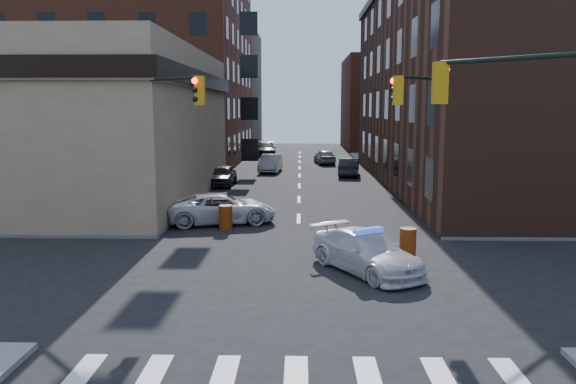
{
  "coord_description": "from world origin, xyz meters",
  "views": [
    {
      "loc": [
        0.07,
        -17.68,
        5.53
      ],
      "look_at": [
        -0.41,
        4.44,
        2.2
      ],
      "focal_mm": 35.0,
      "sensor_mm": 36.0,
      "label": 1
    }
  ],
  "objects_px": {
    "parked_car_wnear": "(222,175)",
    "barricade_nw_a": "(155,215)",
    "barrel_road": "(408,243)",
    "police_car": "(367,252)",
    "parked_car_wfar": "(271,163)",
    "pedestrian_a": "(168,201)",
    "barrel_bank": "(226,217)",
    "pedestrian_b": "(49,210)",
    "parked_car_enear": "(349,167)",
    "pickup": "(222,208)"
  },
  "relations": [
    {
      "from": "parked_car_wnear",
      "to": "barricade_nw_a",
      "type": "height_order",
      "value": "parked_car_wnear"
    },
    {
      "from": "barrel_road",
      "to": "police_car",
      "type": "bearing_deg",
      "value": -132.05
    },
    {
      "from": "police_car",
      "to": "parked_car_wfar",
      "type": "xyz_separation_m",
      "value": [
        -4.83,
        29.8,
        0.07
      ]
    },
    {
      "from": "pedestrian_a",
      "to": "barrel_bank",
      "type": "bearing_deg",
      "value": -17.36
    },
    {
      "from": "barrel_road",
      "to": "barricade_nw_a",
      "type": "relative_size",
      "value": 0.98
    },
    {
      "from": "pedestrian_a",
      "to": "barricade_nw_a",
      "type": "xyz_separation_m",
      "value": [
        -0.21,
        -1.76,
        -0.37
      ]
    },
    {
      "from": "parked_car_wfar",
      "to": "pedestrian_b",
      "type": "xyz_separation_m",
      "value": [
        -8.33,
        -24.68,
        0.37
      ]
    },
    {
      "from": "parked_car_wnear",
      "to": "parked_car_enear",
      "type": "xyz_separation_m",
      "value": [
        9.55,
        6.09,
        -0.01
      ]
    },
    {
      "from": "parked_car_enear",
      "to": "barrel_road",
      "type": "bearing_deg",
      "value": 97.25
    },
    {
      "from": "parked_car_wnear",
      "to": "parked_car_enear",
      "type": "height_order",
      "value": "parked_car_wnear"
    },
    {
      "from": "police_car",
      "to": "parked_car_wnear",
      "type": "xyz_separation_m",
      "value": [
        -7.83,
        21.09,
        0.05
      ]
    },
    {
      "from": "police_car",
      "to": "parked_car_wfar",
      "type": "relative_size",
      "value": 1.03
    },
    {
      "from": "pickup",
      "to": "barrel_bank",
      "type": "bearing_deg",
      "value": -178.88
    },
    {
      "from": "pickup",
      "to": "barrel_road",
      "type": "height_order",
      "value": "pickup"
    },
    {
      "from": "pedestrian_a",
      "to": "barrel_road",
      "type": "distance_m",
      "value": 12.58
    },
    {
      "from": "parked_car_wfar",
      "to": "parked_car_enear",
      "type": "height_order",
      "value": "parked_car_wfar"
    },
    {
      "from": "pickup",
      "to": "parked_car_wfar",
      "type": "distance_m",
      "value": 21.87
    },
    {
      "from": "pedestrian_b",
      "to": "parked_car_enear",
      "type": "bearing_deg",
      "value": 68.07
    },
    {
      "from": "pedestrian_a",
      "to": "barrel_bank",
      "type": "xyz_separation_m",
      "value": [
        3.16,
        -2.13,
        -0.38
      ]
    },
    {
      "from": "parked_car_wfar",
      "to": "parked_car_enear",
      "type": "xyz_separation_m",
      "value": [
        6.55,
        -2.62,
        -0.04
      ]
    },
    {
      "from": "parked_car_enear",
      "to": "pedestrian_a",
      "type": "relative_size",
      "value": 2.79
    },
    {
      "from": "pickup",
      "to": "parked_car_wfar",
      "type": "xyz_separation_m",
      "value": [
        1.22,
        21.83,
        0.03
      ]
    },
    {
      "from": "barrel_bank",
      "to": "pickup",
      "type": "bearing_deg",
      "value": 105.28
    },
    {
      "from": "pedestrian_a",
      "to": "pedestrian_b",
      "type": "bearing_deg",
      "value": -123.69
    },
    {
      "from": "pickup",
      "to": "pedestrian_a",
      "type": "distance_m",
      "value": 2.89
    },
    {
      "from": "pedestrian_b",
      "to": "barrel_bank",
      "type": "xyz_separation_m",
      "value": [
        7.49,
        1.47,
        -0.57
      ]
    },
    {
      "from": "pickup",
      "to": "parked_car_wnear",
      "type": "distance_m",
      "value": 13.25
    },
    {
      "from": "barrel_road",
      "to": "barricade_nw_a",
      "type": "bearing_deg",
      "value": 155.23
    },
    {
      "from": "parked_car_wnear",
      "to": "pedestrian_a",
      "type": "bearing_deg",
      "value": -93.01
    },
    {
      "from": "parked_car_wnear",
      "to": "barricade_nw_a",
      "type": "distance_m",
      "value": 14.19
    },
    {
      "from": "pedestrian_b",
      "to": "barrel_road",
      "type": "bearing_deg",
      "value": 0.15
    },
    {
      "from": "barricade_nw_a",
      "to": "barrel_road",
      "type": "bearing_deg",
      "value": -9.98
    },
    {
      "from": "barrel_bank",
      "to": "pedestrian_a",
      "type": "bearing_deg",
      "value": 146.06
    },
    {
      "from": "pickup",
      "to": "parked_car_wfar",
      "type": "height_order",
      "value": "parked_car_wfar"
    },
    {
      "from": "police_car",
      "to": "pedestrian_b",
      "type": "bearing_deg",
      "value": 127.54
    },
    {
      "from": "barrel_road",
      "to": "pedestrian_a",
      "type": "bearing_deg",
      "value": 147.52
    },
    {
      "from": "parked_car_enear",
      "to": "barrel_bank",
      "type": "height_order",
      "value": "parked_car_enear"
    },
    {
      "from": "police_car",
      "to": "pedestrian_b",
      "type": "relative_size",
      "value": 2.42
    },
    {
      "from": "barrel_road",
      "to": "barrel_bank",
      "type": "bearing_deg",
      "value": 148.15
    },
    {
      "from": "pedestrian_a",
      "to": "barrel_road",
      "type": "relative_size",
      "value": 1.45
    },
    {
      "from": "parked_car_enear",
      "to": "barrel_road",
      "type": "distance_m",
      "value": 25.21
    },
    {
      "from": "police_car",
      "to": "pickup",
      "type": "relative_size",
      "value": 0.9
    },
    {
      "from": "pedestrian_b",
      "to": "barrel_bank",
      "type": "relative_size",
      "value": 1.76
    },
    {
      "from": "pickup",
      "to": "barricade_nw_a",
      "type": "relative_size",
      "value": 4.72
    },
    {
      "from": "barrel_bank",
      "to": "parked_car_wnear",
      "type": "bearing_deg",
      "value": 98.47
    },
    {
      "from": "police_car",
      "to": "barrel_road",
      "type": "distance_m",
      "value": 2.65
    },
    {
      "from": "police_car",
      "to": "parked_car_wnear",
      "type": "relative_size",
      "value": 1.09
    },
    {
      "from": "barrel_bank",
      "to": "parked_car_enear",
      "type": "bearing_deg",
      "value": 70.23
    },
    {
      "from": "pedestrian_b",
      "to": "barricade_nw_a",
      "type": "distance_m",
      "value": 4.55
    },
    {
      "from": "parked_car_wfar",
      "to": "barricade_nw_a",
      "type": "relative_size",
      "value": 4.16
    }
  ]
}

